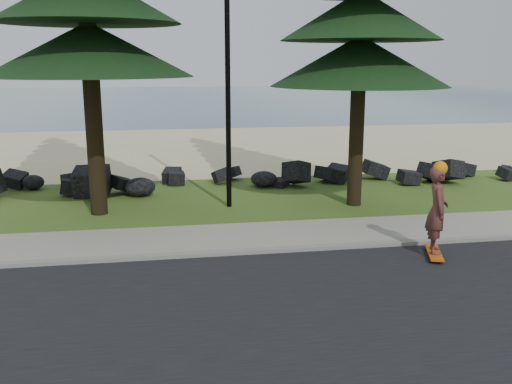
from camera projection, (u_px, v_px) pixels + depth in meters
ground at (246, 241)px, 12.85m from camera, size 160.00×160.00×0.00m
road at (292, 331)px, 8.53m from camera, size 160.00×7.00×0.02m
kerb at (253, 252)px, 11.98m from camera, size 160.00×0.20×0.10m
sidewalk at (245, 237)px, 13.04m from camera, size 160.00×2.00×0.08m
beach_sand at (200, 147)px, 26.78m from camera, size 160.00×15.00×0.01m
ocean at (176, 98)px, 61.86m from camera, size 160.00×58.00×0.01m
seawall_boulders at (220, 188)px, 18.23m from camera, size 60.00×2.40×1.10m
lamp_post at (228, 54)px, 15.00m from camera, size 0.25×0.14×8.14m
skateboarder at (437, 210)px, 11.56m from camera, size 0.62×1.10×2.00m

